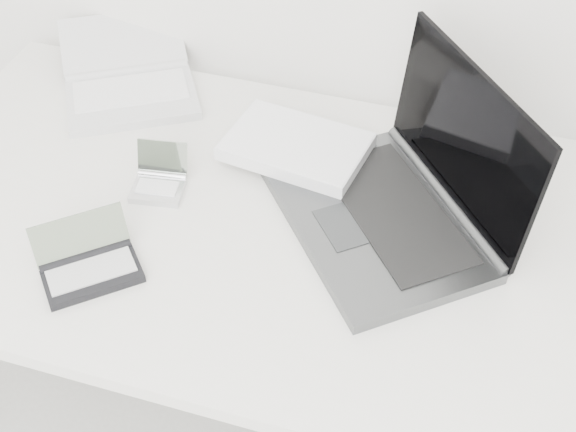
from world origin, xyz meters
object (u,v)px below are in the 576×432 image
(desk, at_px, (310,246))
(netbook_open_white, at_px, (129,82))
(laptop_large, at_px, (375,184))
(palmtop_charcoal, at_px, (89,265))

(desk, relative_size, netbook_open_white, 3.63)
(desk, xyz_separation_m, laptop_large, (0.09, 0.10, 0.09))
(desk, distance_m, netbook_open_white, 0.58)
(netbook_open_white, bearing_deg, palmtop_charcoal, -102.84)
(netbook_open_white, bearing_deg, laptop_large, -49.23)
(desk, distance_m, laptop_large, 0.16)
(palmtop_charcoal, bearing_deg, netbook_open_white, 66.69)
(laptop_large, relative_size, palmtop_charcoal, 3.00)
(laptop_large, height_order, netbook_open_white, laptop_large)
(palmtop_charcoal, bearing_deg, laptop_large, -4.91)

